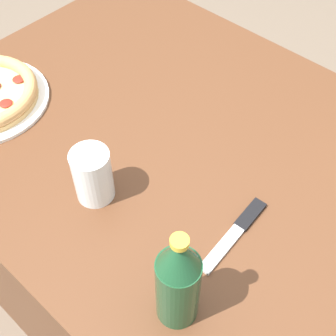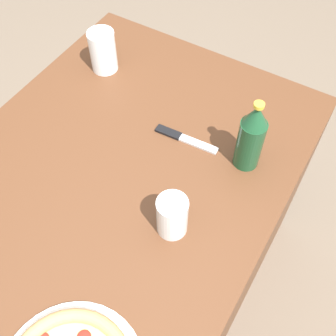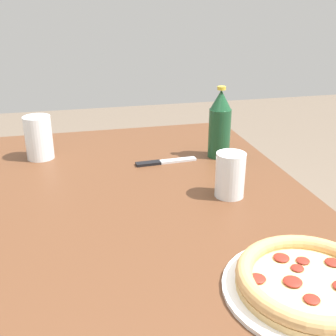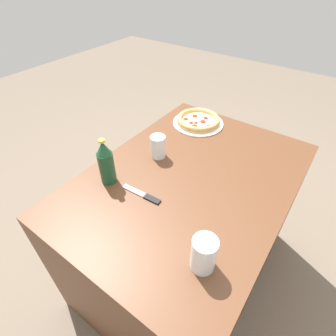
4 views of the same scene
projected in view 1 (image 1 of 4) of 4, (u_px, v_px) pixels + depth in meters
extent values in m
plane|color=#6B5B4C|center=(177.00, 298.00, 1.58)|extent=(8.00, 8.00, 0.00)
cube|color=#56331E|center=(179.00, 239.00, 1.28)|extent=(1.17, 0.84, 0.78)
ellipsoid|color=maroon|center=(6.00, 103.00, 1.01)|extent=(0.03, 0.03, 0.01)
ellipsoid|color=maroon|center=(19.00, 79.00, 1.07)|extent=(0.03, 0.03, 0.01)
cylinder|color=white|center=(93.00, 175.00, 0.85)|extent=(0.07, 0.07, 0.11)
cylinder|color=#F4A323|center=(94.00, 182.00, 0.87)|extent=(0.06, 0.06, 0.06)
cylinder|color=#194728|center=(178.00, 289.00, 0.69)|extent=(0.07, 0.07, 0.15)
cone|color=#194728|center=(179.00, 255.00, 0.61)|extent=(0.06, 0.06, 0.06)
cylinder|color=gold|center=(180.00, 242.00, 0.58)|extent=(0.03, 0.03, 0.01)
cube|color=black|center=(250.00, 215.00, 0.86)|extent=(0.03, 0.07, 0.01)
cube|color=silver|center=(222.00, 249.00, 0.81)|extent=(0.03, 0.11, 0.01)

